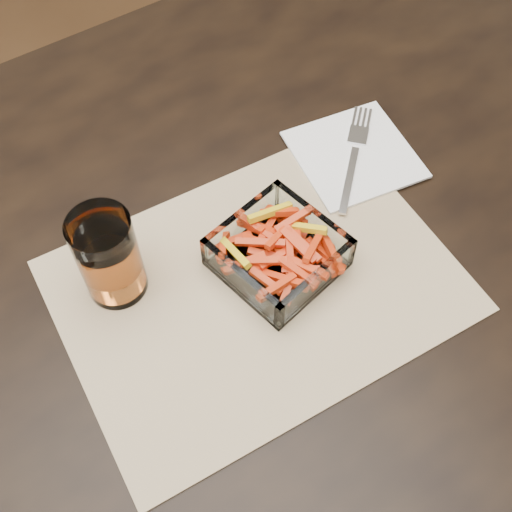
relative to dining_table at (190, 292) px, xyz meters
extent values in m
plane|color=#331E0F|center=(0.00, 0.00, -0.66)|extent=(4.50, 4.50, 0.00)
cube|color=black|center=(0.00, 0.00, 0.07)|extent=(1.60, 0.90, 0.03)
cylinder|color=black|center=(0.72, 0.37, -0.30)|extent=(0.06, 0.06, 0.72)
cube|color=tan|center=(0.05, -0.08, 0.09)|extent=(0.47, 0.36, 0.00)
cube|color=white|center=(0.09, -0.07, 0.09)|extent=(0.15, 0.15, 0.01)
cube|color=white|center=(0.08, -0.01, 0.12)|extent=(0.13, 0.03, 0.05)
cube|color=white|center=(0.10, -0.13, 0.12)|extent=(0.13, 0.03, 0.05)
cube|color=white|center=(0.03, -0.08, 0.12)|extent=(0.03, 0.13, 0.05)
cube|color=white|center=(0.15, -0.06, 0.12)|extent=(0.03, 0.13, 0.05)
cylinder|color=white|center=(-0.08, 0.01, 0.15)|extent=(0.07, 0.07, 0.12)
cylinder|color=#A34917|center=(-0.08, 0.01, 0.14)|extent=(0.06, 0.06, 0.08)
cube|color=white|center=(0.27, 0.01, 0.09)|extent=(0.17, 0.17, 0.00)
cube|color=silver|center=(0.24, -0.02, 0.10)|extent=(0.09, 0.08, 0.00)
cube|color=silver|center=(0.29, 0.03, 0.10)|extent=(0.04, 0.04, 0.00)
cube|color=silver|center=(0.31, 0.06, 0.10)|extent=(0.03, 0.03, 0.00)
cube|color=silver|center=(0.32, 0.06, 0.10)|extent=(0.03, 0.03, 0.00)
cube|color=silver|center=(0.32, 0.05, 0.10)|extent=(0.03, 0.03, 0.00)
cube|color=silver|center=(0.33, 0.05, 0.10)|extent=(0.03, 0.03, 0.00)
camera|label=1|loc=(-0.16, -0.40, 0.74)|focal=45.00mm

